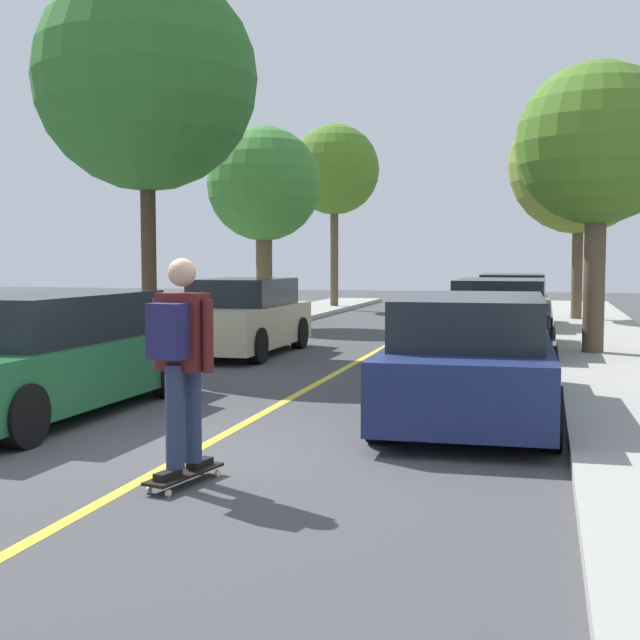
% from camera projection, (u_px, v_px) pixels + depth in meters
% --- Properties ---
extents(ground, '(80.00, 80.00, 0.00)m').
position_uv_depth(ground, '(186.00, 456.00, 7.91)').
color(ground, '#424244').
extents(center_line, '(0.12, 39.20, 0.01)m').
position_uv_depth(center_line, '(304.00, 391.00, 11.76)').
color(center_line, gold).
rests_on(center_line, ground).
extents(parked_car_left_nearest, '(1.87, 4.57, 1.43)m').
position_uv_depth(parked_car_left_nearest, '(48.00, 356.00, 9.93)').
color(parked_car_left_nearest, '#1E5B33').
rests_on(parked_car_left_nearest, ground).
extents(parked_car_left_near, '(1.82, 4.05, 1.46)m').
position_uv_depth(parked_car_left_near, '(241.00, 318.00, 16.25)').
color(parked_car_left_near, '#BCAD89').
rests_on(parked_car_left_near, ground).
extents(parked_car_right_nearest, '(1.98, 4.64, 1.42)m').
position_uv_depth(parked_car_right_nearest, '(472.00, 357.00, 9.77)').
color(parked_car_right_nearest, navy).
rests_on(parked_car_right_nearest, ground).
extents(parked_car_right_near, '(1.94, 4.50, 1.46)m').
position_uv_depth(parked_car_right_near, '(501.00, 319.00, 15.93)').
color(parked_car_right_near, black).
rests_on(parked_car_right_near, ground).
extents(parked_car_right_far, '(1.89, 4.15, 1.45)m').
position_uv_depth(parked_car_right_far, '(512.00, 303.00, 21.33)').
color(parked_car_right_far, '#BCAD89').
rests_on(parked_car_right_far, ground).
extents(street_tree_left_nearest, '(4.20, 4.20, 7.18)m').
position_uv_depth(street_tree_left_nearest, '(146.00, 80.00, 15.80)').
color(street_tree_left_nearest, '#3D2D1E').
rests_on(street_tree_left_nearest, sidewalk_left).
extents(street_tree_left_near, '(3.05, 3.05, 5.22)m').
position_uv_depth(street_tree_left_near, '(264.00, 185.00, 22.47)').
color(street_tree_left_near, brown).
rests_on(street_tree_left_near, sidewalk_left).
extents(street_tree_left_far, '(3.20, 3.20, 6.45)m').
position_uv_depth(street_tree_left_far, '(334.00, 170.00, 29.88)').
color(street_tree_left_far, brown).
rests_on(street_tree_left_far, sidewalk_left).
extents(street_tree_right_nearest, '(2.92, 2.92, 5.23)m').
position_uv_depth(street_tree_right_nearest, '(597.00, 146.00, 15.10)').
color(street_tree_right_nearest, brown).
rests_on(street_tree_right_nearest, sidewalk_right).
extents(street_tree_right_near, '(3.92, 3.92, 6.31)m').
position_uv_depth(street_tree_right_near, '(579.00, 164.00, 23.53)').
color(street_tree_right_near, brown).
rests_on(street_tree_right_near, sidewalk_right).
extents(streetlamp, '(0.36, 0.24, 5.35)m').
position_uv_depth(streetlamp, '(152.00, 188.00, 16.30)').
color(streetlamp, '#38383D').
rests_on(streetlamp, sidewalk_left).
extents(skateboard, '(0.39, 0.87, 0.10)m').
position_uv_depth(skateboard, '(184.00, 474.00, 6.89)').
color(skateboard, black).
rests_on(skateboard, ground).
extents(skateboarder, '(0.59, 0.71, 1.75)m').
position_uv_depth(skateboarder, '(180.00, 352.00, 6.79)').
color(skateboarder, black).
rests_on(skateboarder, skateboard).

